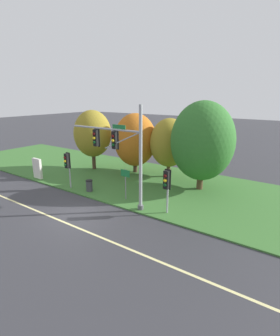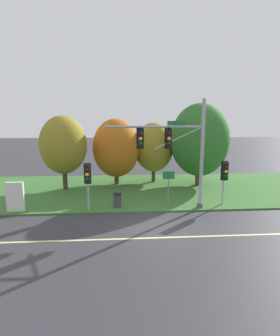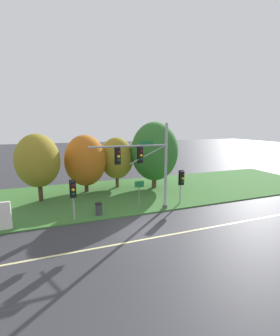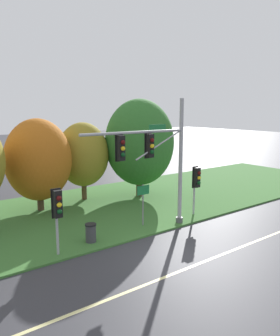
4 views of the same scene
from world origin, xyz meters
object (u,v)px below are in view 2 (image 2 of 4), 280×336
pedestrian_signal_near_kerb (225,174)px  trash_bin (117,200)px  route_sign_post (168,182)px  tree_left_of_mast (116,148)px  tree_nearest_road (63,145)px  pedestrian_signal_further_along (87,177)px  info_kiosk (15,197)px  traffic_signal_mast (176,147)px  tree_mid_verge (200,140)px  tree_behind_signpost (154,147)px

pedestrian_signal_near_kerb → trash_bin: (-7.24, 0.08, -1.72)m
route_sign_post → tree_left_of_mast: bearing=120.4°
tree_nearest_road → pedestrian_signal_further_along: bearing=-65.0°
pedestrian_signal_further_along → route_sign_post: pedestrian_signal_further_along is taller
route_sign_post → info_kiosk: route_sign_post is taller
traffic_signal_mast → pedestrian_signal_further_along: traffic_signal_mast is taller
tree_nearest_road → trash_bin: bearing=-48.5°
trash_bin → route_sign_post: bearing=6.0°
tree_mid_verge → traffic_signal_mast: bearing=-118.5°
traffic_signal_mast → trash_bin: (-3.80, 0.50, -3.60)m
pedestrian_signal_near_kerb → route_sign_post: size_ratio=1.29×
tree_behind_signpost → tree_mid_verge: bearing=-21.9°
pedestrian_signal_further_along → tree_behind_signpost: size_ratio=0.55×
traffic_signal_mast → tree_mid_verge: size_ratio=0.98×
route_sign_post → tree_behind_signpost: 7.11m
route_sign_post → tree_mid_verge: bearing=55.5°
route_sign_post → trash_bin: 3.69m
traffic_signal_mast → route_sign_post: bearing=109.4°
route_sign_post → info_kiosk: size_ratio=1.24×
tree_left_of_mast → info_kiosk: (-6.31, -6.95, -2.35)m
tree_left_of_mast → tree_behind_signpost: tree_left_of_mast is taller
tree_left_of_mast → tree_behind_signpost: bearing=10.9°
tree_behind_signpost → trash_bin: 8.46m
tree_nearest_road → tree_mid_verge: (11.65, 0.66, 0.30)m
pedestrian_signal_near_kerb → info_kiosk: 13.77m
pedestrian_signal_near_kerb → pedestrian_signal_further_along: 9.12m
tree_left_of_mast → tree_mid_verge: tree_mid_verge is taller
trash_bin → tree_nearest_road: bearing=131.5°
pedestrian_signal_further_along → trash_bin: (1.86, 0.54, -1.75)m
pedestrian_signal_further_along → tree_mid_verge: bearing=34.7°
tree_mid_verge → info_kiosk: bearing=-156.0°
tree_behind_signpost → trash_bin: (-3.32, -7.26, -2.81)m
info_kiosk → pedestrian_signal_further_along: bearing=-2.2°
pedestrian_signal_further_along → trash_bin: pedestrian_signal_further_along is taller
traffic_signal_mast → pedestrian_signal_further_along: (-5.67, -0.04, -1.85)m
pedestrian_signal_further_along → tree_left_of_mast: size_ratio=0.52×
traffic_signal_mast → tree_behind_signpost: (-0.49, 7.77, -0.79)m
route_sign_post → tree_nearest_road: 9.50m
traffic_signal_mast → tree_left_of_mast: traffic_signal_mast is taller
tree_left_of_mast → info_kiosk: tree_left_of_mast is taller
tree_nearest_road → tree_behind_signpost: size_ratio=1.10×
traffic_signal_mast → pedestrian_signal_further_along: 5.96m
pedestrian_signal_near_kerb → info_kiosk: pedestrian_signal_near_kerb is taller
tree_behind_signpost → info_kiosk: bearing=-142.1°
tree_nearest_road → trash_bin: (4.47, -5.05, -3.27)m
pedestrian_signal_further_along → info_kiosk: pedestrian_signal_further_along is taller
tree_behind_signpost → pedestrian_signal_further_along: bearing=-123.6°
tree_behind_signpost → tree_mid_verge: size_ratio=0.77×
traffic_signal_mast → pedestrian_signal_near_kerb: bearing=6.9°
trash_bin → tree_behind_signpost: bearing=65.4°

